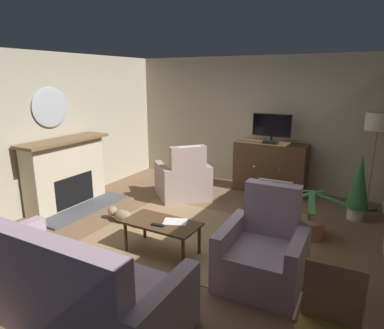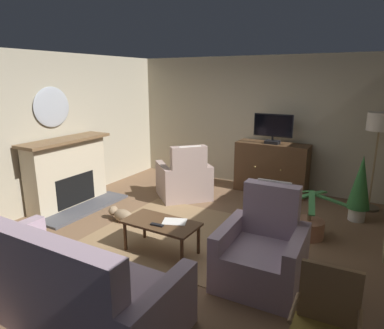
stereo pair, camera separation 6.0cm
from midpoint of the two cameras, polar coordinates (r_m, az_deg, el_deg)
The scene contains 18 objects.
ground_plane at distance 5.06m, azimuth -0.93°, elevation -11.79°, with size 5.83×6.13×0.04m, color brown.
wall_back at distance 7.16m, azimuth 10.50°, elevation 7.04°, with size 5.83×0.10×2.64m, color #B2A88E.
wall_left at distance 6.38m, azimuth -22.26°, elevation 5.30°, with size 0.10×6.13×2.64m, color #B2A88E.
rug_central at distance 5.04m, azimuth -1.05°, elevation -11.55°, with size 2.34×2.04×0.01m, color #8E704C.
fireplace at distance 6.27m, azimuth -19.87°, elevation -1.62°, with size 0.84×1.67×1.21m.
wall_mirror_oval at distance 6.26m, azimuth -22.30°, elevation 8.94°, with size 0.06×0.72×0.68m, color #B2B7BF.
tv_cabinet at distance 6.84m, azimuth 13.48°, elevation -0.73°, with size 1.39×0.52×0.99m.
television at distance 6.63m, azimuth 13.77°, elevation 6.01°, with size 0.74×0.20×0.57m.
coffee_table at distance 4.42m, azimuth -4.84°, elevation -10.23°, with size 0.99×0.52×0.43m.
tv_remote at distance 4.30m, azimuth -5.52°, elevation -10.10°, with size 0.17×0.05×0.02m, color black.
folded_newspaper at distance 4.40m, azimuth -2.56°, elevation -9.58°, with size 0.30×0.22×0.01m, color silver.
sofa_floral at distance 3.55m, azimuth -19.96°, elevation -18.84°, with size 2.20×0.94×0.99m.
armchair_facing_sofa at distance 6.38m, azimuth -1.03°, elevation -2.69°, with size 1.25×1.25×1.07m.
armchair_beside_cabinet at distance 3.95m, azimuth 12.17°, elevation -14.44°, with size 0.91×0.91×1.08m.
potted_plant_on_hearth_side at distance 5.18m, azimuth 19.39°, elevation -9.74°, with size 0.79×0.94×0.70m.
potted_plant_tall_palm_by_window at distance 5.92m, azimuth 26.76°, elevation -3.21°, with size 0.35×0.35×1.07m.
cat at distance 5.51m, azimuth -11.51°, elevation -8.34°, with size 0.69×0.25×0.23m.
floor_lamp at distance 6.37m, azimuth 29.22°, elevation 4.94°, with size 0.40×0.40×1.67m.
Camera 2 is at (2.32, -3.90, 2.22)m, focal length 31.64 mm.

